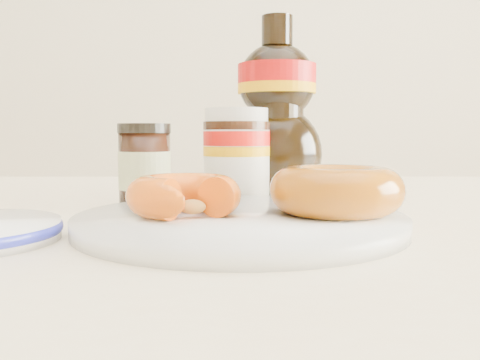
{
  "coord_description": "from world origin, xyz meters",
  "views": [
    {
      "loc": [
        -0.03,
        -0.38,
        0.83
      ],
      "look_at": [
        -0.03,
        0.08,
        0.79
      ],
      "focal_mm": 40.0,
      "sensor_mm": 36.0,
      "label": 1
    }
  ],
  "objects_px": {
    "donut_whole": "(336,190)",
    "nutella_jar": "(237,152)",
    "plate": "(240,222)",
    "donut_bitten": "(184,195)",
    "dark_jar": "(145,167)",
    "syrup_bottle": "(277,108)",
    "dining_table": "(275,306)"
  },
  "relations": [
    {
      "from": "donut_whole",
      "to": "nutella_jar",
      "type": "xyz_separation_m",
      "value": [
        -0.08,
        0.17,
        0.02
      ]
    },
    {
      "from": "plate",
      "to": "nutella_jar",
      "type": "distance_m",
      "value": 0.18
    },
    {
      "from": "donut_whole",
      "to": "donut_bitten",
      "type": "bearing_deg",
      "value": -176.37
    },
    {
      "from": "plate",
      "to": "donut_bitten",
      "type": "distance_m",
      "value": 0.05
    },
    {
      "from": "dark_jar",
      "to": "syrup_bottle",
      "type": "bearing_deg",
      "value": 33.57
    },
    {
      "from": "donut_whole",
      "to": "syrup_bottle",
      "type": "xyz_separation_m",
      "value": [
        -0.03,
        0.22,
        0.07
      ]
    },
    {
      "from": "nutella_jar",
      "to": "syrup_bottle",
      "type": "bearing_deg",
      "value": 46.98
    },
    {
      "from": "nutella_jar",
      "to": "syrup_bottle",
      "type": "distance_m",
      "value": 0.09
    },
    {
      "from": "plate",
      "to": "donut_whole",
      "type": "height_order",
      "value": "donut_whole"
    },
    {
      "from": "dining_table",
      "to": "donut_bitten",
      "type": "relative_size",
      "value": 15.89
    },
    {
      "from": "dining_table",
      "to": "syrup_bottle",
      "type": "bearing_deg",
      "value": 85.95
    },
    {
      "from": "dining_table",
      "to": "donut_whole",
      "type": "xyz_separation_m",
      "value": [
        0.04,
        -0.07,
        0.11
      ]
    },
    {
      "from": "plate",
      "to": "syrup_bottle",
      "type": "distance_m",
      "value": 0.24
    },
    {
      "from": "dining_table",
      "to": "syrup_bottle",
      "type": "distance_m",
      "value": 0.24
    },
    {
      "from": "plate",
      "to": "dark_jar",
      "type": "xyz_separation_m",
      "value": [
        -0.1,
        0.13,
        0.03
      ]
    },
    {
      "from": "plate",
      "to": "nutella_jar",
      "type": "relative_size",
      "value": 2.5
    },
    {
      "from": "donut_whole",
      "to": "dark_jar",
      "type": "distance_m",
      "value": 0.21
    },
    {
      "from": "dining_table",
      "to": "nutella_jar",
      "type": "relative_size",
      "value": 13.67
    },
    {
      "from": "nutella_jar",
      "to": "dark_jar",
      "type": "distance_m",
      "value": 0.1
    },
    {
      "from": "dining_table",
      "to": "donut_bitten",
      "type": "bearing_deg",
      "value": -135.7
    },
    {
      "from": "donut_bitten",
      "to": "syrup_bottle",
      "type": "height_order",
      "value": "syrup_bottle"
    },
    {
      "from": "syrup_bottle",
      "to": "dark_jar",
      "type": "xyz_separation_m",
      "value": [
        -0.14,
        -0.09,
        -0.06
      ]
    },
    {
      "from": "dining_table",
      "to": "syrup_bottle",
      "type": "xyz_separation_m",
      "value": [
        0.01,
        0.15,
        0.19
      ]
    },
    {
      "from": "plate",
      "to": "donut_whole",
      "type": "xyz_separation_m",
      "value": [
        0.08,
        0.0,
        0.02
      ]
    },
    {
      "from": "dining_table",
      "to": "donut_whole",
      "type": "relative_size",
      "value": 13.4
    },
    {
      "from": "dining_table",
      "to": "dark_jar",
      "type": "height_order",
      "value": "dark_jar"
    },
    {
      "from": "dark_jar",
      "to": "plate",
      "type": "bearing_deg",
      "value": -52.77
    },
    {
      "from": "dining_table",
      "to": "nutella_jar",
      "type": "distance_m",
      "value": 0.18
    },
    {
      "from": "dark_jar",
      "to": "nutella_jar",
      "type": "bearing_deg",
      "value": 24.56
    },
    {
      "from": "dining_table",
      "to": "nutella_jar",
      "type": "xyz_separation_m",
      "value": [
        -0.04,
        0.1,
        0.14
      ]
    },
    {
      "from": "dining_table",
      "to": "plate",
      "type": "distance_m",
      "value": 0.12
    },
    {
      "from": "dining_table",
      "to": "dark_jar",
      "type": "xyz_separation_m",
      "value": [
        -0.13,
        0.06,
        0.12
      ]
    }
  ]
}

